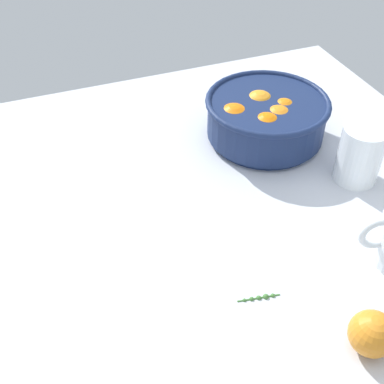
{
  "coord_description": "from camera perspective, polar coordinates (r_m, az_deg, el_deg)",
  "views": [
    {
      "loc": [
        -20.47,
        -60.41,
        62.24
      ],
      "look_at": [
        2.14,
        -1.38,
        6.49
      ],
      "focal_mm": 46.95,
      "sensor_mm": 36.0,
      "label": 1
    }
  ],
  "objects": [
    {
      "name": "ground_plane",
      "position": [
        0.9,
        -1.58,
        -3.59
      ],
      "size": [
        120.38,
        102.02,
        3.0
      ],
      "primitive_type": "cube",
      "color": "silver"
    },
    {
      "name": "fruit_bowl",
      "position": [
        1.06,
        8.31,
        8.37
      ],
      "size": [
        25.49,
        25.49,
        9.67
      ],
      "color": "navy",
      "rests_on": "ground_plane"
    },
    {
      "name": "juice_glass",
      "position": [
        0.99,
        18.45,
        3.73
      ],
      "size": [
        8.31,
        8.31,
        11.34
      ],
      "color": "white",
      "rests_on": "ground_plane"
    },
    {
      "name": "loose_orange_1",
      "position": [
        0.74,
        19.78,
        -14.9
      ],
      "size": [
        6.48,
        6.48,
        6.48
      ],
      "primitive_type": "sphere",
      "color": "orange",
      "rests_on": "ground_plane"
    },
    {
      "name": "herb_sprig_0",
      "position": [
        0.78,
        7.82,
        -11.7
      ],
      "size": [
        6.64,
        1.48,
        0.97
      ],
      "color": "#417535",
      "rests_on": "ground_plane"
    }
  ]
}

